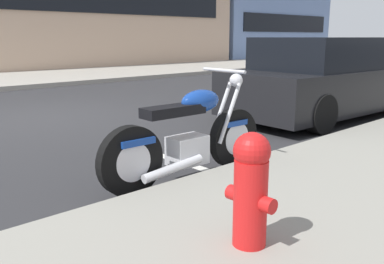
% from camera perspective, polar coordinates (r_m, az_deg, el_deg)
% --- Properties ---
extents(ground_plane, '(260.00, 260.00, 0.00)m').
position_cam_1_polar(ground_plane, '(8.25, -19.18, 1.83)').
color(ground_plane, '#28282B').
extents(sidewalk_far_curb, '(120.00, 5.00, 0.14)m').
position_cam_1_polar(sidewalk_far_curb, '(20.98, 4.00, 8.98)').
color(sidewalk_far_curb, gray).
rests_on(sidewalk_far_curb, ground).
extents(parking_stall_stripe, '(0.12, 2.20, 0.01)m').
position_cam_1_polar(parking_stall_stripe, '(5.03, -1.21, -4.15)').
color(parking_stall_stripe, silver).
rests_on(parking_stall_stripe, ground).
extents(parked_motorcycle, '(2.07, 0.62, 1.14)m').
position_cam_1_polar(parked_motorcycle, '(4.35, -0.41, -0.91)').
color(parked_motorcycle, black).
rests_on(parked_motorcycle, ground).
extents(parked_car_far_down_curb, '(4.52, 1.97, 1.46)m').
position_cam_1_polar(parked_car_far_down_curb, '(8.28, 18.09, 6.82)').
color(parked_car_far_down_curb, black).
rests_on(parked_car_far_down_curb, ground).
extents(car_opposite_curb, '(4.52, 2.08, 1.32)m').
position_cam_1_polar(car_opposite_curb, '(25.27, 21.42, 10.09)').
color(car_opposite_curb, navy).
rests_on(car_opposite_curb, ground).
extents(fire_hydrant, '(0.24, 0.36, 0.76)m').
position_cam_1_polar(fire_hydrant, '(2.72, 7.98, -7.36)').
color(fire_hydrant, red).
rests_on(fire_hydrant, sidewalk_near_curb).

